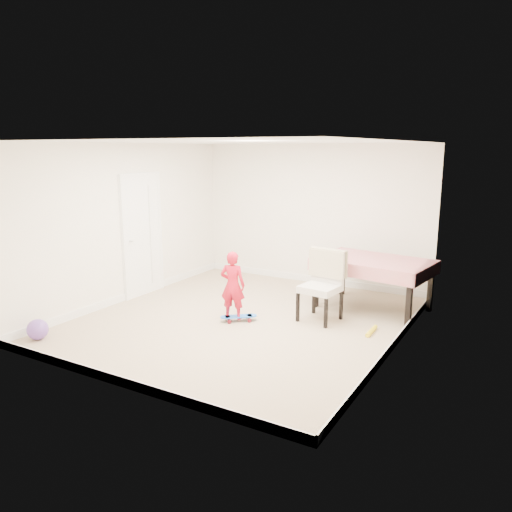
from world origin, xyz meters
The scene contains 17 objects.
ground centered at (0.00, 0.00, 0.00)m, with size 5.00×5.00×0.00m, color tan.
ceiling centered at (0.00, 0.00, 2.58)m, with size 4.50×5.00×0.04m, color silver.
wall_back centered at (0.00, 2.48, 1.30)m, with size 4.50×0.04×2.60m, color white.
wall_front centered at (0.00, -2.48, 1.30)m, with size 4.50×0.04×2.60m, color white.
wall_left centered at (-2.23, 0.00, 1.30)m, with size 0.04×5.00×2.60m, color white.
wall_right centered at (2.23, 0.00, 1.30)m, with size 0.04×5.00×2.60m, color white.
door centered at (-2.22, 0.30, 1.02)m, with size 0.10×0.94×2.11m, color white.
baseboard_back centered at (0.00, 2.49, 0.06)m, with size 4.50×0.02×0.12m, color white.
baseboard_front centered at (0.00, -2.49, 0.06)m, with size 4.50×0.02×0.12m, color white.
baseboard_left centered at (-2.24, 0.00, 0.06)m, with size 0.02×5.00×0.12m, color white.
baseboard_right centered at (2.24, 0.00, 0.06)m, with size 0.02×5.00×0.12m, color white.
dining_table centered at (1.50, 1.46, 0.41)m, with size 1.73×1.09×0.82m, color red, non-canonical shape.
dining_chair centered at (0.99, 0.55, 0.53)m, with size 0.57×0.65×1.05m, color silver, non-canonical shape.
skateboard centered at (-0.03, -0.09, 0.04)m, with size 0.54×0.20×0.08m, color blue, non-canonical shape.
child centered at (-0.11, -0.11, 0.51)m, with size 0.37×0.24×1.02m, color red.
balloon centered at (-1.98, -2.05, 0.14)m, with size 0.28×0.28×0.28m, color #7048AD.
foam_toy centered at (1.83, 0.41, 0.03)m, with size 0.06×0.06×0.40m, color yellow.
Camera 1 is at (3.70, -6.06, 2.51)m, focal length 35.00 mm.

